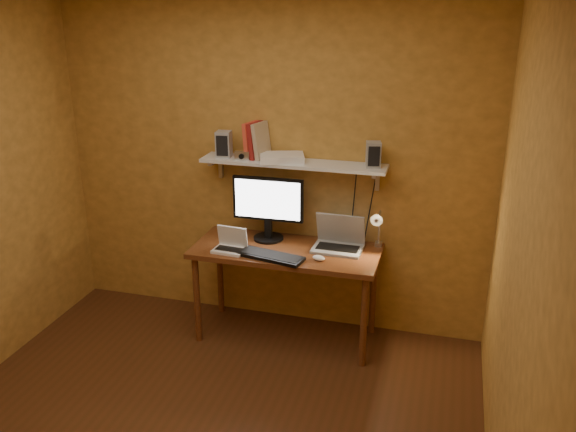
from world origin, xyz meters
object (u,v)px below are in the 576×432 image
(mouse, at_px, (319,258))
(desk_lamp, at_px, (378,225))
(desk, at_px, (286,259))
(speaker_left, at_px, (224,144))
(wall_shelf, at_px, (293,164))
(router, at_px, (282,158))
(netbook, at_px, (231,244))
(keyboard, at_px, (271,256))
(speaker_right, at_px, (373,154))
(laptop, at_px, (339,240))
(shelf_camera, at_px, (242,156))
(monitor, at_px, (268,205))

(mouse, height_order, desk_lamp, desk_lamp)
(desk, xyz_separation_m, desk_lamp, (0.66, 0.13, 0.29))
(speaker_left, bearing_deg, wall_shelf, -5.79)
(router, bearing_deg, netbook, -134.21)
(desk_lamp, bearing_deg, speaker_left, 177.16)
(keyboard, relative_size, speaker_right, 2.63)
(laptop, bearing_deg, speaker_right, 23.76)
(speaker_right, xyz_separation_m, shelf_camera, (-0.97, -0.07, -0.06))
(netbook, xyz_separation_m, shelf_camera, (0.01, 0.27, 0.61))
(wall_shelf, xyz_separation_m, shelf_camera, (-0.38, -0.06, 0.05))
(wall_shelf, distance_m, monitor, 0.38)
(wall_shelf, bearing_deg, speaker_right, 0.61)
(shelf_camera, bearing_deg, speaker_left, 161.47)
(monitor, xyz_separation_m, mouse, (0.47, -0.29, -0.26))
(laptop, xyz_separation_m, shelf_camera, (-0.76, 0.02, 0.59))
(desk, xyz_separation_m, laptop, (0.38, 0.11, 0.16))
(netbook, relative_size, speaker_right, 1.33)
(laptop, distance_m, router, 0.75)
(wall_shelf, relative_size, mouse, 14.46)
(speaker_left, relative_size, router, 0.61)
(monitor, relative_size, speaker_right, 3.00)
(desk, distance_m, shelf_camera, 0.84)
(keyboard, xyz_separation_m, desk_lamp, (0.72, 0.32, 0.20))
(mouse, xyz_separation_m, speaker_left, (-0.82, 0.33, 0.71))
(keyboard, bearing_deg, speaker_left, 153.49)
(speaker_left, distance_m, shelf_camera, 0.18)
(wall_shelf, height_order, monitor, wall_shelf)
(laptop, height_order, mouse, laptop)
(monitor, bearing_deg, netbook, -127.29)
(netbook, distance_m, shelf_camera, 0.66)
(wall_shelf, xyz_separation_m, keyboard, (-0.06, -0.39, -0.60))
(netbook, height_order, shelf_camera, shelf_camera)
(shelf_camera, xyz_separation_m, router, (0.30, 0.05, -0.01))
(shelf_camera, bearing_deg, keyboard, -45.40)
(wall_shelf, height_order, keyboard, wall_shelf)
(monitor, relative_size, router, 1.71)
(desk, xyz_separation_m, monitor, (-0.18, 0.15, 0.36))
(desk_lamp, height_order, router, router)
(laptop, relative_size, speaker_right, 2.03)
(keyboard, xyz_separation_m, shelf_camera, (-0.32, 0.32, 0.64))
(monitor, bearing_deg, laptop, -4.41)
(mouse, bearing_deg, wall_shelf, 149.63)
(desk, distance_m, wall_shelf, 0.72)
(speaker_left, distance_m, speaker_right, 1.13)
(wall_shelf, relative_size, speaker_left, 7.09)
(netbook, bearing_deg, desk, 23.69)
(keyboard, bearing_deg, laptop, 46.85)
(mouse, xyz_separation_m, desk_lamp, (0.38, 0.27, 0.19))
(shelf_camera, bearing_deg, laptop, -1.25)
(wall_shelf, height_order, shelf_camera, shelf_camera)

